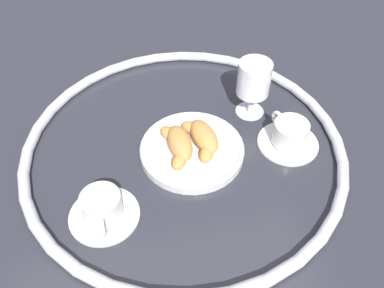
% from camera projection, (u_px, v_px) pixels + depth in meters
% --- Properties ---
extents(ground_plane, '(2.20, 2.20, 0.00)m').
position_uv_depth(ground_plane, '(184.00, 149.00, 0.89)').
color(ground_plane, '#2D3038').
extents(table_chrome_rim, '(0.70, 0.70, 0.02)m').
position_uv_depth(table_chrome_rim, '(184.00, 146.00, 0.88)').
color(table_chrome_rim, silver).
rests_on(table_chrome_rim, ground_plane).
extents(pastry_plate, '(0.23, 0.23, 0.02)m').
position_uv_depth(pastry_plate, '(192.00, 150.00, 0.87)').
color(pastry_plate, white).
rests_on(pastry_plate, ground_plane).
extents(croissant_large, '(0.14, 0.08, 0.04)m').
position_uv_depth(croissant_large, '(203.00, 137.00, 0.86)').
color(croissant_large, '#D6994C').
rests_on(croissant_large, pastry_plate).
extents(croissant_small, '(0.14, 0.07, 0.04)m').
position_uv_depth(croissant_small, '(178.00, 144.00, 0.84)').
color(croissant_small, '#D6994C').
rests_on(croissant_small, pastry_plate).
extents(coffee_cup_near, '(0.14, 0.14, 0.06)m').
position_uv_depth(coffee_cup_near, '(289.00, 135.00, 0.88)').
color(coffee_cup_near, white).
rests_on(coffee_cup_near, ground_plane).
extents(coffee_cup_far, '(0.14, 0.14, 0.06)m').
position_uv_depth(coffee_cup_far, '(102.00, 209.00, 0.75)').
color(coffee_cup_far, white).
rests_on(coffee_cup_far, ground_plane).
extents(juice_glass_left, '(0.08, 0.08, 0.14)m').
position_uv_depth(juice_glass_left, '(254.00, 81.00, 0.90)').
color(juice_glass_left, white).
rests_on(juice_glass_left, ground_plane).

